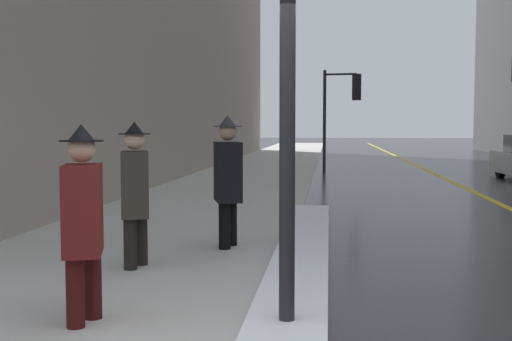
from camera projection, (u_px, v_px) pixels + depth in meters
sidewalk_slab at (245, 179)px, 19.14m from camera, size 4.00×80.00×0.01m
road_centre_stripe at (451, 181)px, 18.46m from camera, size 0.16×80.00×0.00m
snow_bank_curb at (302, 252)px, 7.85m from camera, size 0.63×8.18×0.13m
traffic_light_near at (345, 98)px, 22.12m from camera, size 1.31×0.33×3.52m
pedestrian_in_fedora at (83, 216)px, 5.15m from camera, size 0.42×0.73×1.62m
pedestrian_nearside at (135, 189)px, 7.18m from camera, size 0.43×0.57×1.65m
pedestrian_in_glasses at (228, 176)px, 8.37m from camera, size 0.45×0.60×1.74m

